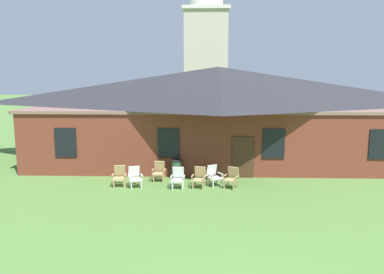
% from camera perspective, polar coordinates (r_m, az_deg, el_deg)
% --- Properties ---
extents(brick_building, '(21.83, 10.40, 5.68)m').
position_cam_1_polar(brick_building, '(23.52, 3.94, 3.89)').
color(brick_building, brown).
rests_on(brick_building, ground).
extents(dome_tower, '(5.18, 5.18, 18.34)m').
position_cam_1_polar(dome_tower, '(43.82, 2.13, 13.48)').
color(dome_tower, '#BCB29E').
rests_on(dome_tower, ground).
extents(lawn_chair_by_porch, '(0.69, 0.72, 0.96)m').
position_cam_1_polar(lawn_chair_by_porch, '(17.81, -11.02, -5.79)').
color(lawn_chair_by_porch, tan).
rests_on(lawn_chair_by_porch, ground).
extents(lawn_chair_near_door, '(0.78, 0.83, 0.96)m').
position_cam_1_polar(lawn_chair_near_door, '(17.52, -8.75, -5.98)').
color(lawn_chair_near_door, silver).
rests_on(lawn_chair_near_door, ground).
extents(lawn_chair_left_end, '(0.65, 0.67, 0.96)m').
position_cam_1_polar(lawn_chair_left_end, '(18.40, -5.05, -5.17)').
color(lawn_chair_left_end, tan).
rests_on(lawn_chair_left_end, ground).
extents(lawn_chair_middle, '(0.65, 0.67, 0.96)m').
position_cam_1_polar(lawn_chair_middle, '(17.17, -2.16, -6.18)').
color(lawn_chair_middle, white).
rests_on(lawn_chair_middle, ground).
extents(lawn_chair_right_end, '(0.72, 0.76, 0.96)m').
position_cam_1_polar(lawn_chair_right_end, '(17.24, 1.15, -6.12)').
color(lawn_chair_right_end, tan).
rests_on(lawn_chair_right_end, ground).
extents(lawn_chair_far_side, '(0.83, 0.86, 0.96)m').
position_cam_1_polar(lawn_chair_far_side, '(17.59, 3.31, -5.82)').
color(lawn_chair_far_side, silver).
rests_on(lawn_chair_far_side, ground).
extents(lawn_chair_under_eave, '(0.81, 0.85, 0.96)m').
position_cam_1_polar(lawn_chair_under_eave, '(17.29, 6.12, -6.13)').
color(lawn_chair_under_eave, tan).
rests_on(lawn_chair_under_eave, ground).
extents(trash_bin, '(0.56, 0.56, 0.98)m').
position_cam_1_polar(trash_bin, '(18.73, -2.37, -4.90)').
color(trash_bin, '#335638').
rests_on(trash_bin, ground).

